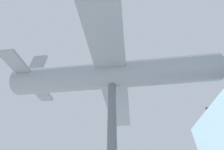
% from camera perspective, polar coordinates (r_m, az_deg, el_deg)
% --- Properties ---
extents(support_pylon_central, '(0.48, 0.48, 7.10)m').
position_cam_1_polar(support_pylon_central, '(7.64, 0.00, -26.11)').
color(support_pylon_central, slate).
rests_on(support_pylon_central, ground_plane).
extents(suspended_airplane, '(16.69, 14.64, 3.43)m').
position_cam_1_polar(suspended_airplane, '(9.74, 1.45, 0.18)').
color(suspended_airplane, '#93999E').
rests_on(suspended_airplane, support_pylon_central).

